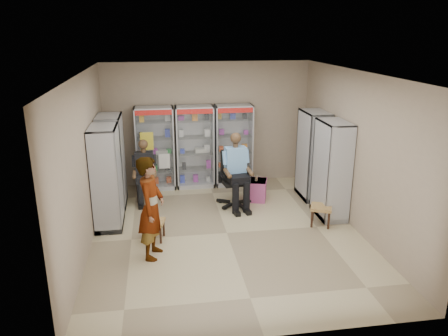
{
  "coord_description": "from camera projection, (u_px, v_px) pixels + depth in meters",
  "views": [
    {
      "loc": [
        -1.21,
        -7.48,
        3.72
      ],
      "look_at": [
        0.05,
        0.7,
        1.08
      ],
      "focal_mm": 35.0,
      "sensor_mm": 36.0,
      "label": 1
    }
  ],
  "objects": [
    {
      "name": "wooden_chair",
      "position": [
        145.0,
        180.0,
        9.86
      ],
      "size": [
        0.42,
        0.42,
        0.94
      ],
      "primitive_type": "cube",
      "color": "black",
      "rests_on": "floor"
    },
    {
      "name": "tea_glass",
      "position": [
        256.0,
        178.0,
        9.8
      ],
      "size": [
        0.07,
        0.07,
        0.11
      ],
      "primitive_type": "cylinder",
      "color": "#5A2107",
      "rests_on": "pink_trunk"
    },
    {
      "name": "pink_trunk",
      "position": [
        255.0,
        190.0,
        9.91
      ],
      "size": [
        0.6,
        0.59,
        0.47
      ],
      "primitive_type": "cube",
      "rotation": [
        0.0,
        0.0,
        -0.3
      ],
      "color": "#BD4B86",
      "rests_on": "floor"
    },
    {
      "name": "woven_stool_b",
      "position": [
        154.0,
        230.0,
        8.04
      ],
      "size": [
        0.44,
        0.44,
        0.37
      ],
      "primitive_type": "cube",
      "rotation": [
        0.0,
        0.0,
        -0.21
      ],
      "color": "#A67E46",
      "rests_on": "floor"
    },
    {
      "name": "cabinet_back_right",
      "position": [
        233.0,
        145.0,
        10.7
      ],
      "size": [
        0.9,
        0.5,
        2.0
      ],
      "primitive_type": "cube",
      "color": "#ABAEB2",
      "rests_on": "floor"
    },
    {
      "name": "cabinet_right_near",
      "position": [
        332.0,
        170.0,
        8.84
      ],
      "size": [
        0.9,
        0.5,
        2.0
      ],
      "primitive_type": "cube",
      "rotation": [
        0.0,
        0.0,
        1.57
      ],
      "color": "#9DA0A4",
      "rests_on": "floor"
    },
    {
      "name": "seated_customer",
      "position": [
        145.0,
        172.0,
        9.75
      ],
      "size": [
        0.44,
        0.6,
        1.34
      ],
      "primitive_type": null,
      "color": "black",
      "rests_on": "floor"
    },
    {
      "name": "cabinet_left_far",
      "position": [
        112.0,
        161.0,
        9.41
      ],
      "size": [
        0.9,
        0.5,
        2.0
      ],
      "primitive_type": "cube",
      "rotation": [
        0.0,
        0.0,
        -1.57
      ],
      "color": "#A3A5AA",
      "rests_on": "floor"
    },
    {
      "name": "cabinet_back_mid",
      "position": [
        195.0,
        147.0,
        10.56
      ],
      "size": [
        0.9,
        0.5,
        2.0
      ],
      "primitive_type": "cube",
      "color": "silver",
      "rests_on": "floor"
    },
    {
      "name": "cabinet_right_far",
      "position": [
        313.0,
        155.0,
        9.87
      ],
      "size": [
        0.9,
        0.5,
        2.0
      ],
      "primitive_type": "cube",
      "rotation": [
        0.0,
        0.0,
        1.57
      ],
      "color": "silver",
      "rests_on": "floor"
    },
    {
      "name": "standing_man",
      "position": [
        151.0,
        208.0,
        7.25
      ],
      "size": [
        0.57,
        0.73,
        1.77
      ],
      "primitive_type": "imported",
      "rotation": [
        0.0,
        0.0,
        1.32
      ],
      "color": "gray",
      "rests_on": "floor"
    },
    {
      "name": "room_shell",
      "position": [
        227.0,
        133.0,
        7.75
      ],
      "size": [
        5.02,
        6.02,
        3.01
      ],
      "color": "tan",
      "rests_on": "ground"
    },
    {
      "name": "floor",
      "position": [
        227.0,
        233.0,
        8.35
      ],
      "size": [
        6.0,
        6.0,
        0.0
      ],
      "primitive_type": "plane",
      "color": "tan",
      "rests_on": "ground"
    },
    {
      "name": "cabinet_left_near",
      "position": [
        107.0,
        178.0,
        8.38
      ],
      "size": [
        0.9,
        0.5,
        2.0
      ],
      "primitive_type": "cube",
      "rotation": [
        0.0,
        0.0,
        -1.57
      ],
      "color": "#9DA0A4",
      "rests_on": "floor"
    },
    {
      "name": "office_chair",
      "position": [
        235.0,
        179.0,
        9.52
      ],
      "size": [
        0.75,
        0.75,
        1.22
      ],
      "primitive_type": "cube",
      "rotation": [
        0.0,
        0.0,
        0.14
      ],
      "color": "black",
      "rests_on": "floor"
    },
    {
      "name": "cabinet_back_left",
      "position": [
        155.0,
        148.0,
        10.42
      ],
      "size": [
        0.9,
        0.5,
        2.0
      ],
      "primitive_type": "cube",
      "color": "#B7BABF",
      "rests_on": "floor"
    },
    {
      "name": "seated_shopkeeper",
      "position": [
        235.0,
        172.0,
        9.42
      ],
      "size": [
        0.6,
        0.77,
        1.55
      ],
      "primitive_type": null,
      "rotation": [
        0.0,
        0.0,
        0.14
      ],
      "color": "#618ABF",
      "rests_on": "floor"
    },
    {
      "name": "woven_stool_a",
      "position": [
        321.0,
        215.0,
        8.64
      ],
      "size": [
        0.53,
        0.53,
        0.4
      ],
      "primitive_type": "cube",
      "rotation": [
        0.0,
        0.0,
        -0.4
      ],
      "color": "tan",
      "rests_on": "floor"
    }
  ]
}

